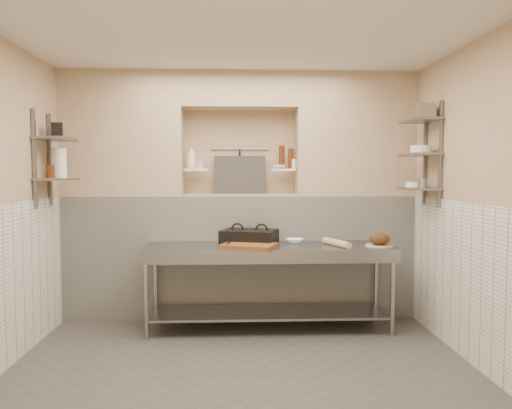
{
  "coord_description": "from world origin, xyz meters",
  "views": [
    {
      "loc": [
        -0.07,
        -4.02,
        1.65
      ],
      "look_at": [
        0.15,
        0.9,
        1.35
      ],
      "focal_mm": 35.0,
      "sensor_mm": 36.0,
      "label": 1
    }
  ],
  "objects": [
    {
      "name": "backwall_lower",
      "position": [
        0.0,
        1.75,
        0.7
      ],
      "size": [
        4.0,
        0.4,
        1.4
      ],
      "primitive_type": "cube",
      "color": "white",
      "rests_on": "floor"
    },
    {
      "name": "jar_left",
      "position": [
        -1.84,
        0.89,
        1.68
      ],
      "size": [
        0.08,
        0.08,
        0.13
      ],
      "primitive_type": "cylinder",
      "color": "#4A210E",
      "rests_on": "wall_shelf_left_lower"
    },
    {
      "name": "wall_shelf_left_upper",
      "position": [
        -1.84,
        1.05,
        2.0
      ],
      "size": [
        0.3,
        0.5,
        0.03
      ],
      "primitive_type": "cube",
      "color": "slate",
      "rests_on": "wall_left"
    },
    {
      "name": "jug_left",
      "position": [
        -1.84,
        1.13,
        1.76
      ],
      "size": [
        0.15,
        0.15,
        0.3
      ],
      "primitive_type": "cylinder",
      "color": "white",
      "rests_on": "wall_shelf_left_lower"
    },
    {
      "name": "cutting_board",
      "position": [
        0.08,
        0.98,
        0.92
      ],
      "size": [
        0.62,
        0.52,
        0.05
      ],
      "primitive_type": "cube",
      "rotation": [
        0.0,
        0.0,
        -0.34
      ],
      "color": "brown",
      "rests_on": "prep_table"
    },
    {
      "name": "shelf_rail_right_b",
      "position": [
        1.98,
        0.85,
        1.85
      ],
      "size": [
        0.03,
        0.03,
        1.05
      ],
      "primitive_type": "cube",
      "color": "slate",
      "rests_on": "wall_right"
    },
    {
      "name": "condiment_a",
      "position": [
        0.59,
        1.75,
        1.83
      ],
      "size": [
        0.06,
        0.06,
        0.23
      ],
      "primitive_type": "cylinder",
      "color": "#4A210E",
      "rests_on": "alcove_shelf_right"
    },
    {
      "name": "backwall_pillar_left",
      "position": [
        -1.33,
        1.75,
        2.1
      ],
      "size": [
        1.35,
        0.4,
        1.4
      ],
      "primitive_type": "cube",
      "color": "tan",
      "rests_on": "backwall_lower"
    },
    {
      "name": "bread_loaf",
      "position": [
        1.44,
        1.07,
        0.98
      ],
      "size": [
        0.21,
        0.21,
        0.13
      ],
      "primitive_type": "ellipsoid",
      "color": "#4C2D19",
      "rests_on": "bread_board"
    },
    {
      "name": "utensil_rail",
      "position": [
        0.0,
        1.92,
        1.95
      ],
      "size": [
        0.7,
        0.02,
        0.02
      ],
      "primitive_type": "cylinder",
      "rotation": [
        0.0,
        1.57,
        0.0
      ],
      "color": "gray",
      "rests_on": "wall_back"
    },
    {
      "name": "splash_panel",
      "position": [
        0.0,
        1.85,
        1.64
      ],
      "size": [
        0.6,
        0.08,
        0.45
      ],
      "primitive_type": "cube",
      "rotation": [
        -0.14,
        0.0,
        0.0
      ],
      "color": "#383330",
      "rests_on": "alcove_sill"
    },
    {
      "name": "wall_shelf_right_upper",
      "position": [
        1.84,
        1.05,
        2.2
      ],
      "size": [
        0.3,
        0.5,
        0.03
      ],
      "primitive_type": "cube",
      "color": "slate",
      "rests_on": "wall_right"
    },
    {
      "name": "backwall_header",
      "position": [
        0.0,
        1.75,
        2.6
      ],
      "size": [
        1.3,
        0.4,
        0.4
      ],
      "primitive_type": "cube",
      "color": "tan",
      "rests_on": "backwall_lower"
    },
    {
      "name": "tongs",
      "position": [
        -0.13,
        0.99,
        0.96
      ],
      "size": [
        0.06,
        0.24,
        0.02
      ],
      "primitive_type": "cylinder",
      "rotation": [
        1.57,
        0.0,
        -0.17
      ],
      "color": "gray",
      "rests_on": "cutting_board"
    },
    {
      "name": "bowl_right_mid",
      "position": [
        1.84,
        1.01,
        1.9
      ],
      "size": [
        0.21,
        0.21,
        0.08
      ],
      "primitive_type": "cylinder",
      "color": "white",
      "rests_on": "wall_shelf_right_mid"
    },
    {
      "name": "bowl_alcove",
      "position": [
        0.46,
        1.72,
        1.73
      ],
      "size": [
        0.17,
        0.17,
        0.04
      ],
      "primitive_type": "imported",
      "rotation": [
        0.0,
        0.0,
        0.22
      ],
      "color": "white",
      "rests_on": "alcove_shelf_right"
    },
    {
      "name": "alcove_shelf_left",
      "position": [
        -0.5,
        1.75,
        1.7
      ],
      "size": [
        0.28,
        0.16,
        0.02
      ],
      "primitive_type": "cube",
      "color": "white",
      "rests_on": "backwall_lower"
    },
    {
      "name": "wall_front",
      "position": [
        0.0,
        -2.0,
        1.4
      ],
      "size": [
        4.0,
        0.1,
        2.8
      ],
      "primitive_type": "cube",
      "color": "tan",
      "rests_on": "ground"
    },
    {
      "name": "ceiling",
      "position": [
        0.0,
        0.0,
        2.85
      ],
      "size": [
        4.0,
        3.9,
        0.1
      ],
      "primitive_type": "cube",
      "color": "silver",
      "rests_on": "ground"
    },
    {
      "name": "condiment_b",
      "position": [
        0.49,
        1.76,
        1.85
      ],
      "size": [
        0.07,
        0.07,
        0.27
      ],
      "primitive_type": "cylinder",
      "color": "#4A210E",
      "rests_on": "alcove_shelf_right"
    },
    {
      "name": "basket_right",
      "position": [
        1.84,
        0.98,
        2.28
      ],
      "size": [
        0.19,
        0.23,
        0.14
      ],
      "primitive_type": "cube",
      "rotation": [
        0.0,
        0.0,
        0.06
      ],
      "color": "gray",
      "rests_on": "wall_shelf_right_upper"
    },
    {
      "name": "backwall_pillar_right",
      "position": [
        1.33,
        1.75,
        2.1
      ],
      "size": [
        1.35,
        0.4,
        1.4
      ],
      "primitive_type": "cube",
      "color": "tan",
      "rests_on": "backwall_lower"
    },
    {
      "name": "wall_shelf_left_lower",
      "position": [
        -1.84,
        1.05,
        1.6
      ],
      "size": [
        0.3,
        0.5,
        0.02
      ],
      "primitive_type": "cube",
      "color": "slate",
      "rests_on": "wall_left"
    },
    {
      "name": "jar_alcove",
      "position": [
        -0.46,
        1.77,
        1.77
      ],
      "size": [
        0.07,
        0.07,
        0.11
      ],
      "primitive_type": "cube",
      "color": "tan",
      "rests_on": "alcove_shelf_left"
    },
    {
      "name": "floor",
      "position": [
        0.0,
        0.0,
        -0.05
      ],
      "size": [
        4.0,
        3.9,
        0.1
      ],
      "primitive_type": "cube",
      "color": "#4C4743",
      "rests_on": "ground"
    },
    {
      "name": "canister_right",
      "position": [
        1.84,
        0.95,
        1.56
      ],
      "size": [
        0.1,
        0.1,
        0.1
      ],
      "primitive_type": "cylinder",
      "color": "gray",
      "rests_on": "wall_shelf_right_lower"
    },
    {
      "name": "shelf_rail_left_a",
      "position": [
        -1.98,
        1.25,
        1.8
      ],
      "size": [
        0.03,
        0.03,
        0.95
      ],
      "primitive_type": "cube",
      "color": "slate",
      "rests_on": "wall_left"
    },
    {
      "name": "knife_blade",
      "position": [
        0.16,
        1.14,
        0.95
      ],
      "size": [
        0.21,
        0.14,
        0.01
      ],
      "primitive_type": "cube",
      "rotation": [
        0.0,
        0.0,
        0.54
      ],
      "color": "gray",
      "rests_on": "cutting_board"
    },
    {
      "name": "wall_right",
      "position": [
        2.05,
        0.0,
        1.4
      ],
      "size": [
        0.1,
        3.9,
        2.8
      ],
      "primitive_type": "cube",
      "color": "tan",
      "rests_on": "ground"
    },
    {
      "name": "wall_shelf_right_lower",
      "position": [
        1.84,
        1.05,
        1.5
      ],
      "size": [
        0.3,
        0.5,
        0.02
      ],
      "primitive_type": "cube",
      "color": "slate",
      "rests_on": "wall_right"
    },
    {
      "name": "wall_back",
      "position": [
        0.0,
        2.0,
        1.4
      ],
      "size": [
        4.0,
        0.1,
        2.8
      ],
      "primitive_type": "cube",
      "color": "tan",
      "rests_on": "ground"
    },
    {
      "name": "wainscot_right",
      "position": [
        1.99,
        0.0,
        0.7
      ],
      "size": [
        0.02,
        3.9,
        1.4
      ],
      "primitive_type": "cube",
      "color": "white",
      "rests_on": "floor"
    },
    {
      "name": "panini_press",
      "position": [
        0.1,
        1.29,
        0.98
      ],
      "size": [
        0.66,
        0.56,
        0.15
      ],
      "rotation": [
        0.0,
        0.0,
        -0.3
      ],
      "color": "black",
      "rests_on": "prep_table"
    },
    {
      "name": "shelf_rail_right_a",
      "position": [
        1.98,
        1.25,
        1.85
      ],
      "size": [
        0.03,
        0.03,
        1.05
      ],
      "primitive_type": "cube",
      "color": "slate",
      "rests_on": "wall_right"
    },
    {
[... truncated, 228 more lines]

